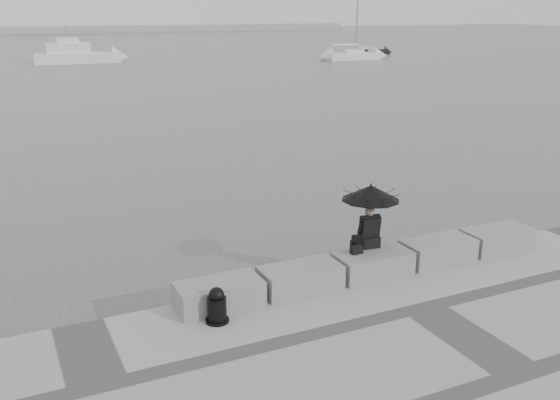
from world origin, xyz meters
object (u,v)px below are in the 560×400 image
motor_cruiser (78,55)px  mooring_bollard (217,308)px  small_motorboat (370,51)px  sailboat_right (353,55)px  seated_person (371,201)px

motor_cruiser → mooring_bollard: bearing=-93.2°
motor_cruiser → small_motorboat: size_ratio=1.86×
sailboat_right → small_motorboat: size_ratio=2.56×
sailboat_right → small_motorboat: bearing=51.4°
motor_cruiser → seated_person: bearing=-89.9°
mooring_bollard → sailboat_right: sailboat_right is taller
seated_person → small_motorboat: 74.06m
mooring_bollard → motor_cruiser: 64.36m
mooring_bollard → small_motorboat: size_ratio=0.13×
mooring_bollard → motor_cruiser: bearing=84.0°
mooring_bollard → sailboat_right: 66.35m
sailboat_right → mooring_bollard: bearing=-118.3°
sailboat_right → small_motorboat: sailboat_right is taller
small_motorboat → motor_cruiser: bearing=-151.5°
mooring_bollard → sailboat_right: bearing=56.2°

